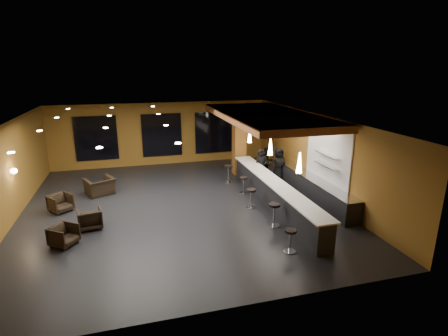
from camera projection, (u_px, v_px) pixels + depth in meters
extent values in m
cube|color=black|center=(180.00, 207.00, 14.15)|extent=(12.00, 13.00, 0.10)
cube|color=black|center=(176.00, 118.00, 13.13)|extent=(12.00, 13.00, 0.10)
cube|color=brown|center=(162.00, 134.00, 19.70)|extent=(12.00, 0.10, 3.50)
cube|color=brown|center=(221.00, 243.00, 7.58)|extent=(12.00, 0.10, 3.50)
cube|color=brown|center=(4.00, 177.00, 12.11)|extent=(0.10, 13.00, 3.50)
cube|color=brown|center=(317.00, 154.00, 15.17)|extent=(0.10, 13.00, 3.50)
cube|color=#9C562D|center=(265.00, 116.00, 15.12)|extent=(3.60, 8.00, 0.28)
cube|color=black|center=(96.00, 138.00, 18.73)|extent=(2.20, 0.06, 2.40)
cube|color=black|center=(162.00, 135.00, 19.61)|extent=(2.20, 0.06, 2.40)
cube|color=black|center=(214.00, 132.00, 20.37)|extent=(2.20, 0.06, 2.40)
cube|color=white|center=(328.00, 154.00, 14.15)|extent=(0.06, 3.20, 2.40)
cube|color=black|center=(273.00, 194.00, 13.99)|extent=(0.60, 8.00, 1.00)
cube|color=white|center=(274.00, 182.00, 13.84)|extent=(0.78, 8.10, 0.05)
cube|color=black|center=(312.00, 187.00, 14.98)|extent=(0.70, 6.00, 0.86)
cube|color=silver|center=(313.00, 177.00, 14.85)|extent=(0.72, 6.00, 0.03)
cube|color=silver|center=(327.00, 165.00, 14.05)|extent=(0.30, 1.50, 0.03)
cube|color=silver|center=(327.00, 154.00, 13.92)|extent=(0.30, 1.50, 0.03)
cube|color=brown|center=(239.00, 141.00, 17.90)|extent=(0.60, 0.60, 3.50)
sphere|color=#FFE5B2|center=(14.00, 171.00, 12.60)|extent=(0.22, 0.22, 0.22)
cone|color=white|center=(299.00, 163.00, 11.62)|extent=(0.20, 0.20, 0.70)
cone|color=white|center=(270.00, 147.00, 13.93)|extent=(0.20, 0.20, 0.70)
cone|color=white|center=(250.00, 135.00, 16.25)|extent=(0.20, 0.20, 0.70)
imported|color=black|center=(261.00, 167.00, 16.55)|extent=(0.65, 0.46, 1.69)
imported|color=black|center=(267.00, 162.00, 17.53)|extent=(0.92, 0.83, 1.57)
imported|color=black|center=(279.00, 165.00, 16.93)|extent=(0.81, 0.53, 1.66)
imported|color=black|center=(64.00, 235.00, 10.97)|extent=(1.00, 1.00, 0.66)
imported|color=black|center=(90.00, 218.00, 12.12)|extent=(0.91, 0.92, 0.73)
imported|color=black|center=(60.00, 203.00, 13.50)|extent=(1.05, 1.06, 0.69)
imported|color=black|center=(100.00, 186.00, 15.29)|extent=(1.45, 1.38, 0.74)
cylinder|color=silver|center=(289.00, 251.00, 10.65)|extent=(0.37, 0.37, 0.03)
cylinder|color=silver|center=(290.00, 242.00, 10.56)|extent=(0.07, 0.07, 0.65)
cylinder|color=black|center=(291.00, 231.00, 10.46)|extent=(0.35, 0.35, 0.07)
cylinder|color=silver|center=(274.00, 225.00, 12.36)|extent=(0.43, 0.43, 0.03)
cylinder|color=silver|center=(274.00, 216.00, 12.26)|extent=(0.07, 0.07, 0.75)
cylinder|color=black|center=(274.00, 205.00, 12.14)|extent=(0.41, 0.41, 0.09)
cylinder|color=silver|center=(251.00, 207.00, 13.94)|extent=(0.40, 0.40, 0.03)
cylinder|color=silver|center=(251.00, 199.00, 13.84)|extent=(0.07, 0.07, 0.70)
cylinder|color=black|center=(251.00, 190.00, 13.73)|extent=(0.38, 0.38, 0.08)
cylinder|color=silver|center=(243.00, 193.00, 15.56)|extent=(0.37, 0.37, 0.03)
cylinder|color=silver|center=(244.00, 186.00, 15.47)|extent=(0.07, 0.07, 0.65)
cylinder|color=black|center=(244.00, 178.00, 15.37)|extent=(0.35, 0.35, 0.07)
cylinder|color=silver|center=(228.00, 182.00, 16.99)|extent=(0.43, 0.43, 0.03)
cylinder|color=silver|center=(228.00, 174.00, 16.89)|extent=(0.08, 0.08, 0.76)
cylinder|color=black|center=(228.00, 166.00, 16.77)|extent=(0.41, 0.41, 0.09)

